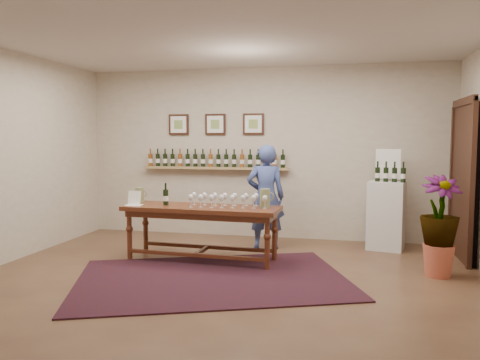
% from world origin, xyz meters
% --- Properties ---
extents(ground, '(6.00, 6.00, 0.00)m').
position_xyz_m(ground, '(0.00, 0.00, 0.00)').
color(ground, '#4E3122').
rests_on(ground, ground).
extents(room_shell, '(6.00, 6.00, 6.00)m').
position_xyz_m(room_shell, '(2.11, 1.86, 1.12)').
color(room_shell, beige).
rests_on(room_shell, ground).
extents(rug, '(3.63, 3.04, 0.02)m').
position_xyz_m(rug, '(-0.15, 0.00, 0.01)').
color(rug, '#46160C').
rests_on(rug, ground).
extents(tasting_table, '(2.11, 0.76, 0.74)m').
position_xyz_m(tasting_table, '(-0.52, 0.79, 0.63)').
color(tasting_table, '#421F10').
rests_on(tasting_table, ground).
extents(table_glasses, '(1.32, 0.41, 0.18)m').
position_xyz_m(table_glasses, '(-0.16, 0.83, 0.83)').
color(table_glasses, silver).
rests_on(table_glasses, tasting_table).
extents(table_bottles, '(0.29, 0.19, 0.29)m').
position_xyz_m(table_bottles, '(-1.03, 0.84, 0.89)').
color(table_bottles, black).
rests_on(table_bottles, tasting_table).
extents(pitcher_left, '(0.14, 0.14, 0.22)m').
position_xyz_m(pitcher_left, '(-1.48, 0.93, 0.85)').
color(pitcher_left, olive).
rests_on(pitcher_left, tasting_table).
extents(pitcher_right, '(0.17, 0.17, 0.24)m').
position_xyz_m(pitcher_right, '(0.32, 0.87, 0.86)').
color(pitcher_right, olive).
rests_on(pitcher_right, tasting_table).
extents(menu_card, '(0.21, 0.16, 0.19)m').
position_xyz_m(menu_card, '(-1.45, 0.70, 0.84)').
color(menu_card, white).
rests_on(menu_card, tasting_table).
extents(display_pedestal, '(0.60, 0.60, 1.01)m').
position_xyz_m(display_pedestal, '(1.95, 2.06, 0.50)').
color(display_pedestal, silver).
rests_on(display_pedestal, ground).
extents(pedestal_bottles, '(0.32, 0.15, 0.31)m').
position_xyz_m(pedestal_bottles, '(1.98, 1.98, 1.16)').
color(pedestal_bottles, black).
rests_on(pedestal_bottles, display_pedestal).
extents(info_sign, '(0.36, 0.10, 0.50)m').
position_xyz_m(info_sign, '(1.97, 2.20, 1.26)').
color(info_sign, white).
rests_on(info_sign, display_pedestal).
extents(potted_plant, '(0.68, 0.68, 1.04)m').
position_xyz_m(potted_plant, '(2.44, 0.72, 0.61)').
color(potted_plant, '#BA553E').
rests_on(potted_plant, ground).
extents(person, '(0.63, 0.48, 1.55)m').
position_xyz_m(person, '(0.19, 1.69, 0.78)').
color(person, '#3A4C8B').
rests_on(person, ground).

